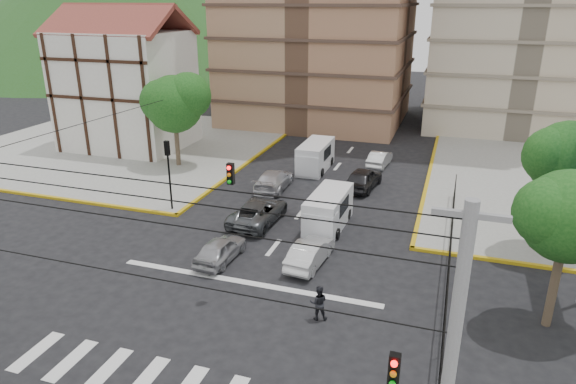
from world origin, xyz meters
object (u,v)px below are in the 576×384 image
at_px(van_right_lane, 327,212).
at_px(pedestrian_crosswalk, 319,303).
at_px(traffic_light_nw, 168,164).
at_px(car_white_front_right, 310,253).
at_px(van_left_lane, 315,158).
at_px(car_silver_front_left, 220,249).

height_order(van_right_lane, pedestrian_crosswalk, van_right_lane).
bearing_deg(traffic_light_nw, car_white_front_right, -21.18).
distance_m(van_left_lane, car_white_front_right, 15.09).
relative_size(van_left_lane, car_white_front_right, 1.24).
relative_size(traffic_light_nw, pedestrian_crosswalk, 2.84).
bearing_deg(car_white_front_right, car_silver_front_left, 18.39).
distance_m(van_right_lane, pedestrian_crosswalk, 9.07).
relative_size(van_left_lane, car_silver_front_left, 1.30).
relative_size(traffic_light_nw, van_left_lane, 0.92).
distance_m(traffic_light_nw, van_right_lane, 10.15).
distance_m(car_white_front_right, pedestrian_crosswalk, 4.71).
distance_m(van_left_lane, pedestrian_crosswalk, 19.78).
xyz_separation_m(traffic_light_nw, car_silver_front_left, (5.72, -4.98, -2.48)).
bearing_deg(van_right_lane, car_white_front_right, -84.92).
bearing_deg(traffic_light_nw, van_right_lane, 3.01).
relative_size(car_silver_front_left, pedestrian_crosswalk, 2.39).
height_order(car_white_front_right, pedestrian_crosswalk, pedestrian_crosswalk).
bearing_deg(traffic_light_nw, van_left_lane, 59.32).
relative_size(traffic_light_nw, van_right_lane, 0.93).
relative_size(traffic_light_nw, car_white_front_right, 1.14).
bearing_deg(car_white_front_right, van_left_lane, -70.13).
bearing_deg(car_white_front_right, van_right_lane, -81.74).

